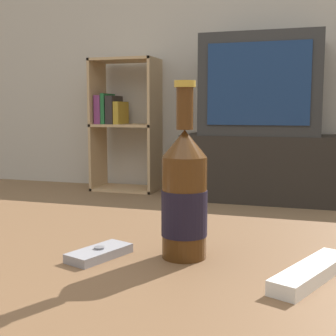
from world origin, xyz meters
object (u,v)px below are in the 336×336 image
(television, at_px, (262,86))
(beer_bottle, at_px, (184,196))
(cell_phone, at_px, (99,253))
(bookshelf, at_px, (122,121))
(remote_control, at_px, (311,272))
(tv_stand, at_px, (260,167))

(television, distance_m, beer_bottle, 2.62)
(cell_phone, bearing_deg, bookshelf, 132.10)
(television, xyz_separation_m, remote_control, (0.37, -2.64, -0.38))
(beer_bottle, bearing_deg, cell_phone, -161.43)
(tv_stand, distance_m, beer_bottle, 2.62)
(tv_stand, xyz_separation_m, television, (-0.00, -0.00, 0.56))
(bookshelf, distance_m, remote_control, 3.09)
(bookshelf, relative_size, remote_control, 5.52)
(cell_phone, relative_size, remote_control, 0.63)
(beer_bottle, bearing_deg, remote_control, -12.22)
(cell_phone, distance_m, remote_control, 0.32)
(tv_stand, height_order, television, television)
(remote_control, bearing_deg, cell_phone, -157.00)
(television, distance_m, cell_phone, 2.67)
(tv_stand, height_order, cell_phone, tv_stand)
(tv_stand, distance_m, cell_phone, 2.65)
(tv_stand, xyz_separation_m, remote_control, (0.37, -2.64, 0.18))
(bookshelf, xyz_separation_m, beer_bottle, (1.26, -2.69, -0.04))
(beer_bottle, height_order, cell_phone, beer_bottle)
(tv_stand, height_order, remote_control, tv_stand)
(bookshelf, distance_m, cell_phone, 2.96)
(television, bearing_deg, beer_bottle, -86.05)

